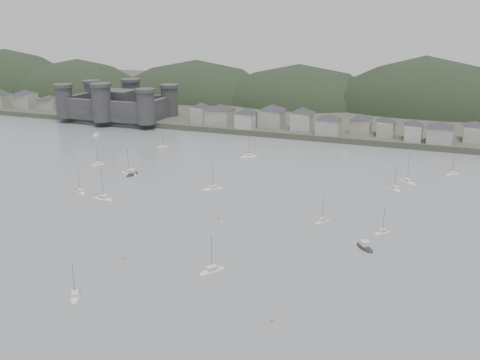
% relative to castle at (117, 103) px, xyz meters
% --- Properties ---
extents(ground, '(900.00, 900.00, 0.00)m').
position_rel_castle_xyz_m(ground, '(120.00, -179.80, -10.96)').
color(ground, slate).
rests_on(ground, ground).
extents(far_shore_land, '(900.00, 250.00, 3.00)m').
position_rel_castle_xyz_m(far_shore_land, '(120.00, 115.20, -9.46)').
color(far_shore_land, '#383D2D').
rests_on(far_shore_land, ground).
extents(forested_ridge, '(851.55, 103.94, 102.57)m').
position_rel_castle_xyz_m(forested_ridge, '(124.83, 89.60, -22.25)').
color(forested_ridge, black).
rests_on(forested_ridge, ground).
extents(castle, '(66.00, 43.00, 20.00)m').
position_rel_castle_xyz_m(castle, '(0.00, 0.00, 0.00)').
color(castle, '#303032').
rests_on(castle, far_shore_land).
extents(waterfront_town, '(451.48, 28.46, 12.92)m').
position_rel_castle_xyz_m(waterfront_town, '(170.59, 3.54, -2.30)').
color(waterfront_town, gray).
rests_on(waterfront_town, far_shore_land).
extents(moored_fleet, '(246.15, 165.26, 12.16)m').
position_rel_castle_xyz_m(moored_fleet, '(124.87, -116.53, -10.79)').
color(moored_fleet, silver).
rests_on(moored_fleet, ground).
extents(motor_launch_near, '(6.99, 7.49, 3.81)m').
position_rel_castle_xyz_m(motor_launch_near, '(169.78, -135.34, -10.67)').
color(motor_launch_near, black).
rests_on(motor_launch_near, ground).
extents(motor_launch_far, '(2.85, 7.86, 3.88)m').
position_rel_castle_xyz_m(motor_launch_far, '(68.78, -95.68, -10.67)').
color(motor_launch_far, black).
rests_on(motor_launch_far, ground).
extents(mooring_buoys, '(192.27, 54.76, 0.70)m').
position_rel_castle_xyz_m(mooring_buoys, '(127.03, -154.03, -10.81)').
color(mooring_buoys, '#CC6D44').
rests_on(mooring_buoys, ground).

